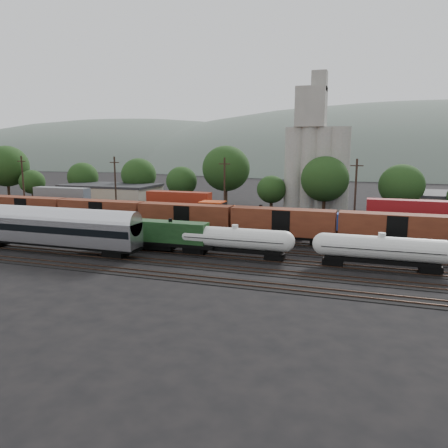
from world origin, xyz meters
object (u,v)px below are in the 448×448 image
(tank_car_a, at_px, (235,239))
(orange_locomotive, at_px, (241,217))
(passenger_coach, at_px, (51,226))
(green_locomotive, at_px, (151,232))
(grain_silo, at_px, (316,160))

(tank_car_a, bearing_deg, orange_locomotive, 103.83)
(passenger_coach, relative_size, orange_locomotive, 1.33)
(green_locomotive, relative_size, grain_silo, 0.59)
(green_locomotive, distance_m, tank_car_a, 11.99)
(green_locomotive, height_order, grain_silo, grain_silo)
(orange_locomotive, bearing_deg, tank_car_a, -76.17)
(tank_car_a, bearing_deg, green_locomotive, 180.00)
(passenger_coach, bearing_deg, tank_car_a, 11.71)
(passenger_coach, bearing_deg, orange_locomotive, 44.41)
(orange_locomotive, bearing_deg, grain_silo, 71.92)
(tank_car_a, height_order, grain_silo, grain_silo)
(green_locomotive, xyz_separation_m, orange_locomotive, (8.29, 15.00, 0.18))
(orange_locomotive, bearing_deg, green_locomotive, -118.93)
(passenger_coach, relative_size, grain_silo, 0.89)
(green_locomotive, xyz_separation_m, grain_silo, (16.78, 41.00, 8.68))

